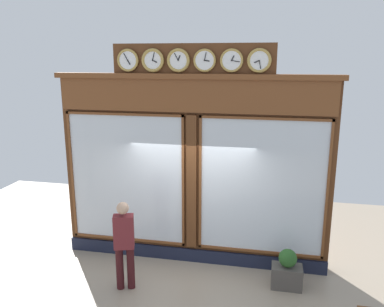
{
  "coord_description": "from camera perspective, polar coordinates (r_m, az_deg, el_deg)",
  "views": [
    {
      "loc": [
        -1.5,
        7.37,
        4.18
      ],
      "look_at": [
        0.0,
        0.0,
        2.33
      ],
      "focal_mm": 36.79,
      "sensor_mm": 36.0,
      "label": 1
    }
  ],
  "objects": [
    {
      "name": "pedestrian",
      "position": [
        7.38,
        -9.81,
        -12.51
      ],
      "size": [
        0.41,
        0.32,
        1.69
      ],
      "color": "#3A1316",
      "rests_on": "ground_plane"
    },
    {
      "name": "planter_box",
      "position": [
        7.85,
        13.55,
        -16.96
      ],
      "size": [
        0.56,
        0.36,
        0.42
      ],
      "primitive_type": "cube",
      "color": "#4C4742",
      "rests_on": "ground_plane"
    },
    {
      "name": "shop_facade",
      "position": [
        7.95,
        0.18,
        -2.13
      ],
      "size": [
        5.55,
        0.42,
        4.43
      ],
      "color": "#5B3319",
      "rests_on": "ground_plane"
    },
    {
      "name": "planter_shrub",
      "position": [
        7.67,
        13.72,
        -14.52
      ],
      "size": [
        0.34,
        0.34,
        0.34
      ],
      "primitive_type": "sphere",
      "color": "#285623",
      "rests_on": "planter_box"
    }
  ]
}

